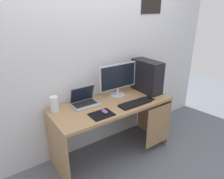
{
  "coord_description": "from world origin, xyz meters",
  "views": [
    {
      "loc": [
        -1.29,
        -1.86,
        1.84
      ],
      "look_at": [
        0.0,
        0.0,
        0.92
      ],
      "focal_mm": 33.03,
      "sensor_mm": 36.0,
      "label": 1
    }
  ],
  "objects_px": {
    "mouse_left": "(105,111)",
    "cell_phone": "(149,99)",
    "keyboard": "(135,103)",
    "speaker": "(54,104)",
    "pc_tower": "(147,76)",
    "monitor": "(118,79)",
    "laptop": "(84,101)"
  },
  "relations": [
    {
      "from": "speaker",
      "to": "mouse_left",
      "type": "bearing_deg",
      "value": -40.05
    },
    {
      "from": "laptop",
      "to": "keyboard",
      "type": "relative_size",
      "value": 0.76
    },
    {
      "from": "pc_tower",
      "to": "monitor",
      "type": "distance_m",
      "value": 0.43
    },
    {
      "from": "pc_tower",
      "to": "mouse_left",
      "type": "xyz_separation_m",
      "value": [
        -0.83,
        -0.21,
        -0.19
      ]
    },
    {
      "from": "speaker",
      "to": "keyboard",
      "type": "xyz_separation_m",
      "value": [
        0.86,
        -0.38,
        -0.08
      ]
    },
    {
      "from": "pc_tower",
      "to": "mouse_left",
      "type": "relative_size",
      "value": 4.59
    },
    {
      "from": "mouse_left",
      "to": "cell_phone",
      "type": "height_order",
      "value": "mouse_left"
    },
    {
      "from": "pc_tower",
      "to": "keyboard",
      "type": "xyz_separation_m",
      "value": [
        -0.4,
        -0.23,
        -0.2
      ]
    },
    {
      "from": "monitor",
      "to": "keyboard",
      "type": "distance_m",
      "value": 0.4
    },
    {
      "from": "cell_phone",
      "to": "mouse_left",
      "type": "bearing_deg",
      "value": 179.35
    },
    {
      "from": "speaker",
      "to": "mouse_left",
      "type": "distance_m",
      "value": 0.57
    },
    {
      "from": "keyboard",
      "to": "mouse_left",
      "type": "xyz_separation_m",
      "value": [
        -0.43,
        0.02,
        0.01
      ]
    },
    {
      "from": "pc_tower",
      "to": "laptop",
      "type": "height_order",
      "value": "pc_tower"
    },
    {
      "from": "keyboard",
      "to": "cell_phone",
      "type": "height_order",
      "value": "keyboard"
    },
    {
      "from": "monitor",
      "to": "cell_phone",
      "type": "relative_size",
      "value": 4.22
    },
    {
      "from": "monitor",
      "to": "mouse_left",
      "type": "distance_m",
      "value": 0.56
    },
    {
      "from": "monitor",
      "to": "mouse_left",
      "type": "bearing_deg",
      "value": -142.79
    },
    {
      "from": "speaker",
      "to": "cell_phone",
      "type": "distance_m",
      "value": 1.17
    },
    {
      "from": "monitor",
      "to": "laptop",
      "type": "xyz_separation_m",
      "value": [
        -0.49,
        0.02,
        -0.18
      ]
    },
    {
      "from": "mouse_left",
      "to": "monitor",
      "type": "bearing_deg",
      "value": 37.21
    },
    {
      "from": "pc_tower",
      "to": "speaker",
      "type": "xyz_separation_m",
      "value": [
        -1.26,
        0.15,
        -0.13
      ]
    },
    {
      "from": "mouse_left",
      "to": "cell_phone",
      "type": "xyz_separation_m",
      "value": [
        0.68,
        -0.01,
        -0.02
      ]
    },
    {
      "from": "mouse_left",
      "to": "cell_phone",
      "type": "bearing_deg",
      "value": -0.65
    },
    {
      "from": "mouse_left",
      "to": "keyboard",
      "type": "bearing_deg",
      "value": -2.69
    },
    {
      "from": "laptop",
      "to": "keyboard",
      "type": "bearing_deg",
      "value": -34.99
    },
    {
      "from": "keyboard",
      "to": "mouse_left",
      "type": "relative_size",
      "value": 4.38
    },
    {
      "from": "pc_tower",
      "to": "laptop",
      "type": "relative_size",
      "value": 1.39
    },
    {
      "from": "keyboard",
      "to": "cell_phone",
      "type": "bearing_deg",
      "value": 2.81
    },
    {
      "from": "mouse_left",
      "to": "cell_phone",
      "type": "distance_m",
      "value": 0.68
    },
    {
      "from": "keyboard",
      "to": "laptop",
      "type": "bearing_deg",
      "value": 145.01
    },
    {
      "from": "cell_phone",
      "to": "pc_tower",
      "type": "bearing_deg",
      "value": 56.11
    },
    {
      "from": "monitor",
      "to": "mouse_left",
      "type": "height_order",
      "value": "monitor"
    }
  ]
}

